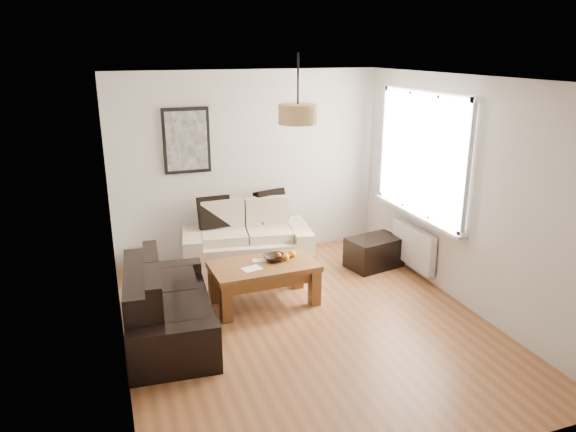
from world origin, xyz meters
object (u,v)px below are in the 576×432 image
object	(u,v)px
sofa_leather	(169,302)
ottoman	(374,252)
loveseat_cream	(247,236)
coffee_table	(264,284)

from	to	relation	value
sofa_leather	ottoman	xyz separation A→B (m)	(2.88, 0.91, -0.17)
sofa_leather	ottoman	world-z (taller)	sofa_leather
loveseat_cream	coffee_table	xyz separation A→B (m)	(-0.11, -1.17, -0.17)
loveseat_cream	ottoman	bearing A→B (deg)	-12.08
loveseat_cream	coffee_table	bearing A→B (deg)	-86.84
loveseat_cream	coffee_table	distance (m)	1.18
loveseat_cream	coffee_table	world-z (taller)	loveseat_cream
loveseat_cream	ottoman	xyz separation A→B (m)	(1.63, -0.61, -0.22)
coffee_table	ottoman	xyz separation A→B (m)	(1.74, 0.55, -0.04)
sofa_leather	coffee_table	size ratio (longest dim) A/B	1.42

